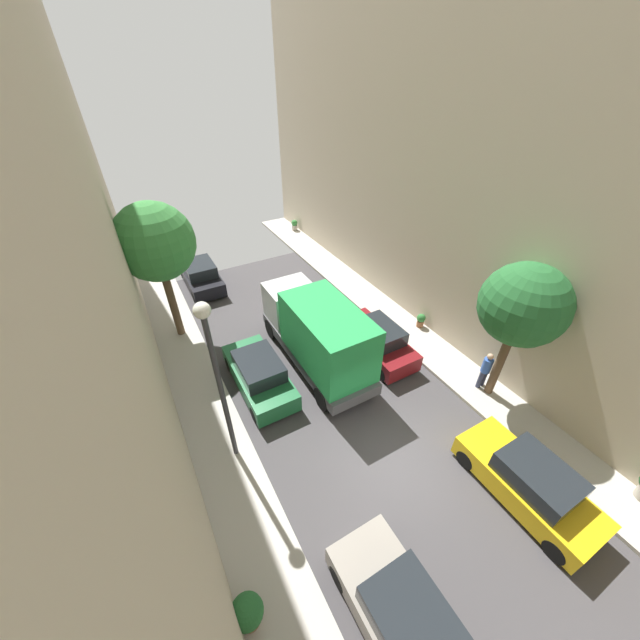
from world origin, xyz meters
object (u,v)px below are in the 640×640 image
Objects in this scene: parked_car_left_1 at (406,623)px; parked_car_left_2 at (259,374)px; pedestrian at (486,369)px; potted_plant_4 at (295,225)px; lamp_post at (216,368)px; delivery_truck at (317,332)px; parked_car_right_1 at (529,482)px; parked_car_left_3 at (201,275)px; potted_plant_2 at (421,320)px; parked_car_right_2 at (376,340)px; street_tree_2 at (155,243)px; street_tree_1 at (523,306)px; potted_plant_1 at (247,613)px.

parked_car_left_2 is at bearing 90.00° from parked_car_left_1.
parked_car_left_2 is at bearing 150.06° from pedestrian.
parked_car_left_1 is 9.00m from parked_car_left_2.
lamp_post is at bearing -122.03° from potted_plant_4.
parked_car_left_2 is at bearing -179.58° from delivery_truck.
parked_car_right_1 is at bearing -37.92° from lamp_post.
parked_car_left_3 is 9.54m from potted_plant_4.
delivery_truck is (2.70, 0.02, 1.07)m from parked_car_left_2.
parked_car_left_1 is 1.00× the size of parked_car_left_2.
parked_car_left_3 is 15.74m from pedestrian.
parked_car_right_2 is at bearing -173.44° from potted_plant_2.
street_tree_2 is 8.94× the size of potted_plant_2.
street_tree_1 reaches higher than parked_car_left_3.
potted_plant_1 is at bearing -94.56° from street_tree_2.
pedestrian is 14.27m from street_tree_2.
street_tree_1 is at bearing 53.76° from parked_car_right_1.
parked_car_left_2 is at bearing 178.30° from potted_plant_2.
parked_car_right_1 is 1.00× the size of parked_car_right_2.
parked_car_right_1 is (5.40, -17.41, 0.00)m from parked_car_left_3.
street_tree_1 is at bearing -96.56° from potted_plant_2.
parked_car_left_1 is at bearing -122.73° from parked_car_right_2.
parked_car_right_1 is at bearing -7.91° from potted_plant_1.
parked_car_left_2 is 0.74× the size of street_tree_1.
parked_car_left_1 is at bearing -152.34° from street_tree_1.
parked_car_left_3 is at bearing 90.00° from parked_car_left_2.
pedestrian is 10.35m from lamp_post.
potted_plant_1 is 5.77m from lamp_post.
parked_car_left_2 reaches higher than potted_plant_1.
street_tree_2 reaches higher than parked_car_right_1.
lamp_post reaches higher than parked_car_left_1.
parked_car_right_1 reaches higher than potted_plant_2.
parked_car_left_2 is at bearing -90.00° from parked_car_left_3.
parked_car_left_3 is 0.66× the size of street_tree_2.
pedestrian is 4.32m from potted_plant_2.
pedestrian is at bearing -11.34° from lamp_post.
parked_car_left_2 is 16.14m from potted_plant_4.
pedestrian is at bearing 57.34° from parked_car_right_1.
street_tree_2 is (-7.51, 13.29, 4.14)m from parked_car_right_1.
parked_car_left_2 is 0.68× the size of lamp_post.
potted_plant_2 is at bearing -1.70° from parked_car_left_2.
parked_car_left_3 is 0.64× the size of delivery_truck.
delivery_truck is (-2.70, 0.61, 1.07)m from parked_car_right_2.
delivery_truck reaches higher than pedestrian.
parked_car_left_2 is at bearing -67.36° from street_tree_2.
pedestrian reaches higher than potted_plant_2.
delivery_truck is (-2.70, 8.26, 1.07)m from parked_car_right_1.
parked_car_left_1 is 1.00× the size of parked_car_right_2.
parked_car_left_3 is at bearing 118.93° from parked_car_right_2.
parked_car_left_1 is at bearing -106.67° from delivery_truck.
potted_plant_1 is (-8.47, 1.18, 0.01)m from parked_car_right_1.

